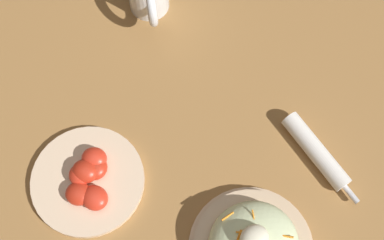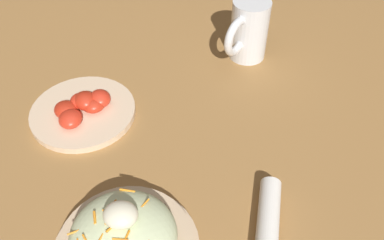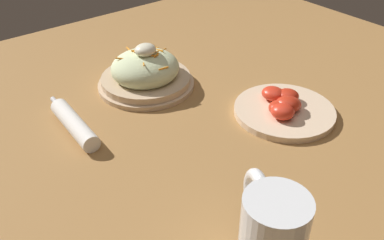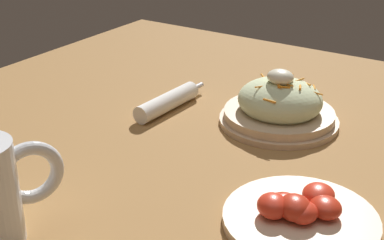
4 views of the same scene
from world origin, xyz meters
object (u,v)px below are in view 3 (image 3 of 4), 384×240
at_px(napkin_roll, 74,124).
at_px(salad_plate, 146,73).
at_px(beer_mug, 271,240).
at_px(tomato_plate, 284,108).

bearing_deg(napkin_roll, salad_plate, 16.56).
bearing_deg(salad_plate, beer_mug, -106.40).
relative_size(salad_plate, beer_mug, 1.60).
bearing_deg(beer_mug, napkin_roll, 96.86).
height_order(beer_mug, napkin_roll, beer_mug).
bearing_deg(salad_plate, tomato_plate, -60.02).
bearing_deg(napkin_roll, tomato_plate, -30.19).
bearing_deg(tomato_plate, salad_plate, 119.98).
bearing_deg(tomato_plate, beer_mug, -141.92).
xyz_separation_m(salad_plate, beer_mug, (-0.15, -0.52, 0.03)).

